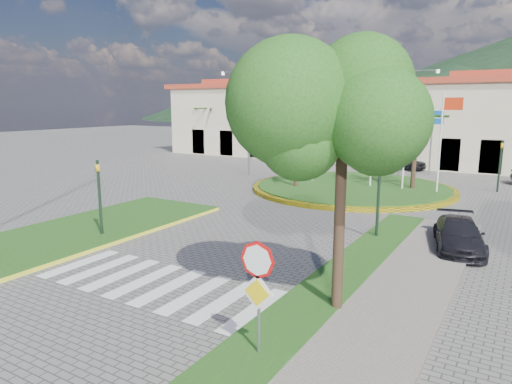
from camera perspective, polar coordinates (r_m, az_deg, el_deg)
The scene contains 21 objects.
ground at distance 12.24m, azimuth -26.13°, elevation -16.31°, with size 160.00×160.00×0.00m, color slate.
sidewalk_right at distance 9.93m, azimuth 6.21°, elevation -21.40°, with size 4.00×28.00×0.15m, color gray.
verge_right at distance 10.40m, azimuth -0.17°, elevation -19.62°, with size 1.60×28.00×0.18m, color #1D4E16.
median_left at distance 20.44m, azimuth -22.12°, elevation -4.89°, with size 5.00×14.00×0.18m, color #1D4E16.
crosswalk at distance 14.53m, azimuth -12.63°, elevation -11.04°, with size 8.00×3.00×0.01m, color silver.
roundabout_island at distance 29.69m, azimuth 11.93°, elevation 0.59°, with size 12.70×12.70×6.00m.
stop_sign at distance 9.57m, azimuth 0.23°, elevation -11.07°, with size 0.80×0.11×2.65m.
deciduous_tree at distance 11.37m, azimuth 10.87°, elevation 9.73°, with size 3.60×3.60×6.80m.
traffic_light_left at distance 19.33m, azimuth -19.00°, elevation 0.09°, with size 0.15×0.18×3.20m.
traffic_light_right at distance 18.66m, azimuth 15.07°, elevation -0.06°, with size 0.15×0.18×3.20m.
traffic_light_far at distance 31.88m, azimuth 28.22°, elevation 3.44°, with size 0.18×0.15×3.20m.
direction_sign_west at distance 38.42m, azimuth 13.72°, elevation 7.86°, with size 1.60×0.14×5.20m.
direction_sign_east at distance 37.24m, azimuth 21.13°, elevation 7.35°, with size 1.60×0.14×5.20m.
street_lamp_centre at distance 36.66m, azimuth 17.85°, elevation 9.03°, with size 4.80×0.16×8.00m.
street_lamp_west at distance 34.94m, azimuth -0.93°, elevation 9.47°, with size 4.80×0.16×8.00m.
building_left at distance 49.58m, azimuth 2.74°, elevation 9.20°, with size 23.32×9.54×8.05m.
hill_far_west at distance 159.38m, azimuth 7.24°, elevation 12.85°, with size 140.00×140.00×22.00m, color black.
hill_near_back at distance 137.08m, azimuth 23.23°, elevation 11.15°, with size 110.00×110.00×16.00m, color black.
white_van at distance 45.68m, azimuth 5.12°, elevation 4.86°, with size 1.97×4.27×1.19m, color white.
car_dark_a at distance 40.28m, azimuth 17.85°, elevation 3.66°, with size 1.54×3.84×1.31m, color black.
car_side_right at distance 18.69m, azimuth 24.01°, elevation -4.90°, with size 1.64×4.03×1.17m, color black.
Camera 1 is at (9.43, -5.67, 5.37)m, focal length 32.00 mm.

